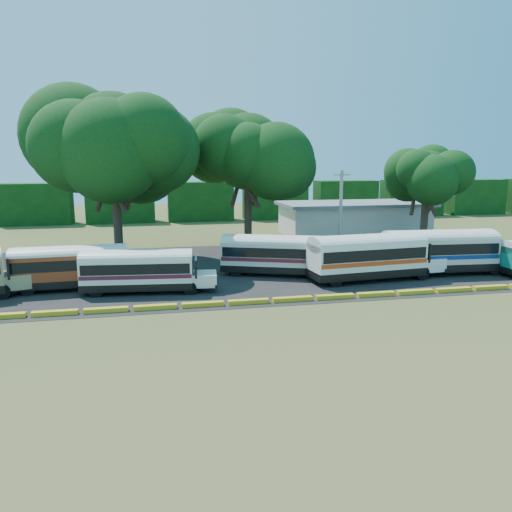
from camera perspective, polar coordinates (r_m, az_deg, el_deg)
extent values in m
plane|color=#35501A|center=(32.30, 2.09, -5.84)|extent=(160.00, 160.00, 0.00)
cube|color=black|center=(43.86, -0.41, -1.33)|extent=(64.00, 24.00, 0.02)
cube|color=gold|center=(33.56, -27.06, -6.15)|extent=(2.70, 0.45, 0.30)
cube|color=gold|center=(32.88, -21.99, -6.07)|extent=(2.70, 0.45, 0.30)
cube|color=gold|center=(32.47, -16.75, -5.94)|extent=(2.70, 0.45, 0.30)
cube|color=gold|center=(32.33, -11.43, -5.76)|extent=(2.70, 0.45, 0.30)
cube|color=gold|center=(32.47, -6.10, -5.53)|extent=(2.70, 0.45, 0.30)
cube|color=gold|center=(32.88, -0.88, -5.25)|extent=(2.70, 0.45, 0.30)
cube|color=gold|center=(33.56, 4.18, -4.95)|extent=(2.70, 0.45, 0.30)
cube|color=gold|center=(34.49, 8.99, -4.62)|extent=(2.70, 0.45, 0.30)
cube|color=gold|center=(35.64, 13.52, -4.28)|extent=(2.70, 0.45, 0.30)
cube|color=gold|center=(37.00, 17.73, -3.94)|extent=(2.70, 0.45, 0.30)
cube|color=gold|center=(38.55, 21.63, -3.61)|extent=(2.70, 0.45, 0.30)
cube|color=gold|center=(40.26, 25.20, -3.29)|extent=(2.70, 0.45, 0.30)
cube|color=beige|center=(65.63, 11.12, 4.13)|extent=(18.00, 8.00, 3.60)
cube|color=slate|center=(65.43, 11.19, 5.87)|extent=(19.00, 9.00, 0.40)
cube|color=black|center=(79.99, -23.83, 5.46)|extent=(10.00, 4.00, 6.00)
cube|color=black|center=(78.39, -15.19, 5.91)|extent=(10.00, 4.00, 6.00)
cube|color=black|center=(78.62, -6.38, 6.24)|extent=(10.00, 4.00, 6.00)
cube|color=black|center=(80.66, 2.19, 6.41)|extent=(10.00, 4.00, 6.00)
cube|color=black|center=(84.37, 10.17, 6.45)|extent=(10.00, 4.00, 6.00)
cube|color=black|center=(89.54, 17.36, 6.37)|extent=(10.00, 4.00, 6.00)
cube|color=black|center=(95.94, 23.67, 6.22)|extent=(10.00, 4.00, 6.00)
cylinder|color=black|center=(37.91, -27.06, -3.68)|extent=(1.11, 0.63, 1.07)
cube|color=#9E8B60|center=(39.00, -25.51, -2.44)|extent=(2.60, 2.86, 1.02)
cube|color=black|center=(38.74, -26.63, -1.03)|extent=(0.96, 2.39, 1.47)
cube|color=black|center=(39.17, -24.13, -2.91)|extent=(1.04, 2.55, 0.32)
cylinder|color=black|center=(37.67, -14.66, -2.99)|extent=(0.99, 0.33, 0.97)
cylinder|color=black|center=(39.70, -14.69, -2.29)|extent=(0.99, 0.33, 0.97)
cylinder|color=black|center=(38.26, -24.65, -3.43)|extent=(0.99, 0.33, 0.97)
cylinder|color=black|center=(40.26, -24.17, -2.72)|extent=(0.99, 0.33, 0.97)
cube|color=black|center=(38.84, -20.31, -2.68)|extent=(8.12, 2.87, 0.54)
cube|color=maroon|center=(38.60, -20.42, -1.01)|extent=(8.12, 2.87, 1.78)
cube|color=black|center=(38.56, -20.44, -0.70)|extent=(7.80, 2.91, 0.75)
ellipsoid|color=silver|center=(38.44, -20.51, 0.29)|extent=(8.12, 2.87, 1.10)
cube|color=maroon|center=(38.60, -13.12, -1.92)|extent=(1.87, 2.24, 0.93)
cube|color=black|center=(38.39, -14.09, -0.58)|extent=(0.27, 2.25, 1.34)
cube|color=black|center=(38.72, -11.87, -2.42)|extent=(0.31, 2.39, 0.29)
cube|color=black|center=(39.45, -26.01, -3.06)|extent=(0.31, 2.39, 0.29)
cylinder|color=black|center=(35.29, -7.56, -3.68)|extent=(0.96, 0.36, 0.94)
cylinder|color=black|center=(37.24, -7.47, -2.91)|extent=(0.96, 0.36, 0.94)
cylinder|color=black|center=(36.07, -17.79, -3.80)|extent=(0.96, 0.36, 0.94)
cylinder|color=black|center=(37.98, -17.18, -3.04)|extent=(0.96, 0.36, 0.94)
cube|color=black|center=(36.53, -13.29, -3.15)|extent=(7.92, 3.15, 0.52)
cube|color=white|center=(36.28, -13.37, -1.45)|extent=(7.92, 3.15, 1.72)
cube|color=black|center=(36.24, -13.38, -1.13)|extent=(7.62, 3.17, 0.72)
cube|color=#501429|center=(36.36, -13.34, -1.98)|extent=(7.85, 3.18, 0.28)
ellipsoid|color=silver|center=(36.11, -13.43, -0.11)|extent=(7.92, 3.15, 1.06)
cube|color=white|center=(36.14, -5.89, -2.60)|extent=(1.90, 2.24, 0.89)
cube|color=black|center=(35.95, -6.86, -1.20)|extent=(0.37, 2.17, 1.29)
cube|color=black|center=(36.24, -4.61, -3.16)|extent=(0.41, 2.31, 0.28)
cube|color=black|center=(37.25, -19.11, -3.35)|extent=(0.41, 2.31, 0.28)
cylinder|color=black|center=(39.64, 7.34, -2.01)|extent=(1.04, 0.63, 1.00)
cylinder|color=black|center=(41.74, 7.46, -1.36)|extent=(1.04, 0.63, 1.00)
cylinder|color=black|center=(40.44, -2.36, -1.67)|extent=(1.04, 0.63, 1.00)
cylinder|color=black|center=(42.50, -1.77, -1.05)|extent=(1.04, 0.63, 1.00)
cube|color=black|center=(40.97, 1.93, -1.29)|extent=(8.57, 5.32, 0.55)
cube|color=beige|center=(40.73, 1.94, 0.34)|extent=(8.57, 5.32, 1.83)
cube|color=black|center=(40.69, 1.94, 0.65)|extent=(8.29, 5.26, 0.77)
cube|color=maroon|center=(40.80, 1.94, -0.16)|extent=(8.51, 5.33, 0.30)
ellipsoid|color=silver|center=(40.58, 1.95, 1.62)|extent=(8.57, 5.32, 1.13)
cube|color=beige|center=(40.58, 8.97, -1.11)|extent=(2.48, 2.71, 0.95)
cube|color=black|center=(40.39, 8.12, 0.28)|extent=(0.98, 2.20, 1.38)
cube|color=black|center=(40.67, 10.16, -1.69)|extent=(1.06, 2.35, 0.30)
cube|color=black|center=(41.70, -3.61, -1.23)|extent=(1.06, 2.35, 0.30)
cylinder|color=black|center=(41.37, 18.49, -1.88)|extent=(1.13, 0.41, 1.11)
cylinder|color=black|center=(43.26, 16.67, -1.23)|extent=(1.13, 0.41, 1.11)
cylinder|color=black|center=(37.53, 9.10, -2.71)|extent=(1.13, 0.41, 1.11)
cylinder|color=black|center=(39.61, 7.58, -1.95)|extent=(1.13, 0.41, 1.11)
cube|color=black|center=(40.00, 12.48, -1.75)|extent=(9.29, 3.61, 0.61)
cube|color=white|center=(39.74, 12.56, 0.10)|extent=(9.29, 3.61, 2.02)
cube|color=black|center=(39.69, 12.57, 0.44)|extent=(8.94, 3.64, 0.85)
cube|color=#C43C13|center=(39.81, 12.53, -0.47)|extent=(9.21, 3.65, 0.33)
ellipsoid|color=silver|center=(39.57, 12.62, 1.54)|extent=(9.29, 3.61, 1.24)
cube|color=white|center=(42.91, 18.93, -0.78)|extent=(2.21, 2.61, 1.05)
cube|color=black|center=(42.31, 18.26, 0.59)|extent=(0.41, 2.55, 1.52)
cube|color=black|center=(43.56, 19.90, -1.27)|extent=(0.45, 2.72, 0.33)
cube|color=black|center=(38.03, 6.59, -2.38)|extent=(0.45, 2.72, 0.33)
cylinder|color=black|center=(45.23, 25.63, -1.33)|extent=(1.13, 0.38, 1.12)
cylinder|color=black|center=(47.18, 24.03, -0.73)|extent=(1.13, 0.38, 1.12)
cylinder|color=black|center=(41.48, 16.90, -1.74)|extent=(1.13, 0.38, 1.12)
cylinder|color=black|center=(43.60, 15.57, -1.07)|extent=(1.13, 0.38, 1.12)
cube|color=black|center=(43.94, 20.07, -1.02)|extent=(9.30, 3.33, 0.61)
cube|color=silver|center=(43.70, 20.18, 0.67)|extent=(9.30, 3.33, 2.04)
cube|color=black|center=(43.66, 20.20, 0.99)|extent=(8.94, 3.38, 0.86)
cube|color=navy|center=(43.77, 20.15, 0.15)|extent=(9.21, 3.37, 0.33)
ellipsoid|color=silver|center=(43.55, 20.27, 2.00)|extent=(9.30, 3.33, 1.26)
cube|color=silver|center=(46.79, 26.12, -0.37)|extent=(2.15, 2.57, 1.06)
cube|color=black|center=(46.21, 25.51, 0.93)|extent=(0.32, 2.57, 1.53)
cube|color=black|center=(47.41, 27.02, -0.86)|extent=(0.36, 2.74, 0.33)
cube|color=black|center=(42.01, 14.63, -1.39)|extent=(0.36, 2.74, 0.33)
cylinder|color=black|center=(46.25, 26.81, -1.32)|extent=(0.91, 0.28, 0.91)
cube|color=black|center=(44.85, 26.58, -1.59)|extent=(0.22, 2.22, 0.27)
cylinder|color=#35251A|center=(47.32, -15.52, 3.66)|extent=(0.80, 0.80, 7.33)
cylinder|color=#35251A|center=(47.43, -14.20, 7.56)|extent=(1.33, 2.66, 4.19)
cylinder|color=#35251A|center=(47.95, -16.85, 7.46)|extent=(2.05, 2.33, 4.19)
cylinder|color=#35251A|center=(45.79, -16.10, 7.36)|extent=(2.71, 0.90, 4.19)
ellipsoid|color=black|center=(47.00, -15.96, 12.21)|extent=(12.29, 12.29, 9.01)
cylinder|color=#35251A|center=(52.59, -0.92, 4.53)|extent=(0.80, 0.80, 6.92)
cylinder|color=#35251A|center=(53.03, 0.29, 7.80)|extent=(1.28, 2.54, 3.97)
cylinder|color=#35251A|center=(52.99, -2.17, 7.79)|extent=(1.97, 2.23, 3.97)
cylinder|color=#35251A|center=(51.05, -0.91, 7.68)|extent=(2.58, 0.88, 3.97)
ellipsoid|color=black|center=(52.28, -0.94, 11.82)|extent=(10.65, 10.65, 7.81)
cylinder|color=#35251A|center=(59.00, 18.66, 3.74)|extent=(0.80, 0.80, 5.06)
cylinder|color=#35251A|center=(59.80, 19.59, 5.86)|extent=(1.08, 1.99, 2.96)
cylinder|color=#35251A|center=(59.02, 17.54, 5.92)|extent=(1.60, 1.79, 2.96)
cylinder|color=#35251A|center=(57.58, 19.24, 5.71)|extent=(2.01, 0.77, 2.96)
ellipsoid|color=black|center=(58.64, 18.96, 8.60)|extent=(7.63, 7.63, 5.59)
cylinder|color=gray|center=(47.03, 9.63, 4.53)|extent=(0.30, 0.30, 8.41)
cube|color=gray|center=(46.78, 9.78, 9.14)|extent=(1.60, 0.12, 0.12)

